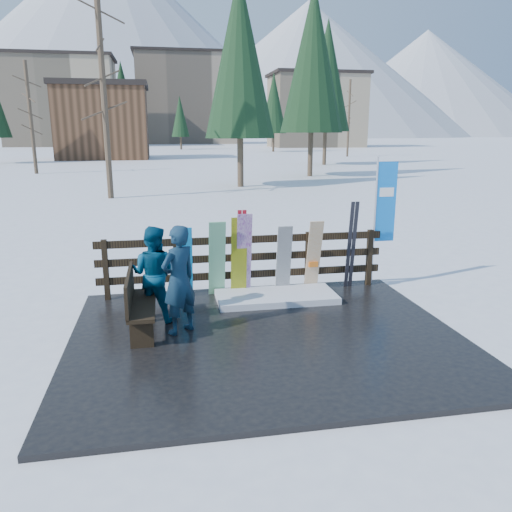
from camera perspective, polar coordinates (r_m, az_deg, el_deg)
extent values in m
plane|color=white|center=(7.90, 1.19, -9.52)|extent=(700.00, 700.00, 0.00)
cube|color=black|center=(7.89, 1.19, -9.25)|extent=(6.00, 5.00, 0.08)
cube|color=black|center=(9.69, -16.79, -1.55)|extent=(0.10, 0.10, 1.15)
cube|color=black|center=(9.62, -9.08, -1.21)|extent=(0.10, 0.10, 1.15)
cube|color=black|center=(9.73, -1.41, -0.86)|extent=(0.10, 0.10, 1.15)
cube|color=black|center=(10.02, 5.95, -0.50)|extent=(0.10, 0.10, 1.15)
cube|color=black|center=(10.45, 12.80, -0.17)|extent=(0.10, 0.10, 1.15)
cube|color=black|center=(9.79, -1.40, -2.13)|extent=(5.60, 0.05, 0.14)
cube|color=black|center=(9.70, -1.42, -0.14)|extent=(5.60, 0.05, 0.14)
cube|color=black|center=(9.62, -1.43, 1.88)|extent=(5.60, 0.05, 0.14)
cube|color=white|center=(9.41, 2.33, -4.66)|extent=(2.23, 1.00, 0.12)
cube|color=black|center=(8.02, -12.87, -5.45)|extent=(0.40, 1.50, 0.06)
cube|color=black|center=(7.54, -12.93, -8.57)|extent=(0.34, 0.06, 0.45)
cube|color=black|center=(8.66, -12.65, -5.55)|extent=(0.34, 0.06, 0.45)
cube|color=black|center=(7.95, -14.27, -3.67)|extent=(0.05, 1.50, 0.50)
cube|color=#109CED|center=(9.38, -8.11, -0.80)|extent=(0.27, 0.32, 1.39)
cube|color=silver|center=(9.41, -4.48, -0.35)|extent=(0.31, 0.41, 1.49)
cube|color=#F7FF12|center=(9.46, -1.97, -0.08)|extent=(0.30, 0.23, 1.54)
cube|color=silver|center=(9.46, -1.38, 0.14)|extent=(0.28, 0.29, 1.61)
cube|color=black|center=(9.64, 3.18, -0.41)|extent=(0.29, 0.24, 1.35)
cube|color=silver|center=(9.79, 6.60, 0.00)|extent=(0.27, 0.37, 1.44)
cube|color=#B21522|center=(9.51, -1.98, 0.41)|extent=(0.07, 0.33, 1.68)
cube|color=#B21522|center=(9.52, -1.44, 0.44)|extent=(0.07, 0.33, 1.68)
cube|color=black|center=(10.06, 10.61, 1.21)|extent=(0.08, 0.23, 1.77)
cube|color=black|center=(10.09, 11.08, 1.22)|extent=(0.08, 0.23, 1.77)
cylinder|color=silver|center=(10.38, 13.39, 3.81)|extent=(0.04, 0.04, 2.60)
cube|color=blue|center=(10.41, 14.63, 5.99)|extent=(0.42, 0.02, 1.60)
imported|color=#153B4D|center=(7.78, -8.81, -2.71)|extent=(0.75, 0.71, 1.71)
imported|color=navy|center=(8.41, -11.60, -1.98)|extent=(0.95, 0.86, 1.60)
cube|color=tan|center=(119.02, -21.30, 15.97)|extent=(22.00, 14.00, 18.00)
cube|color=black|center=(119.83, -21.72, 20.40)|extent=(23.10, 14.70, 0.60)
cube|color=gray|center=(137.52, -7.74, 17.22)|extent=(26.00, 16.00, 22.00)
cube|color=black|center=(138.62, -7.90, 21.89)|extent=(27.30, 16.80, 0.60)
cube|color=tan|center=(106.90, 6.88, 16.03)|extent=(18.00, 12.00, 14.00)
cube|color=black|center=(107.41, 7.00, 19.93)|extent=(18.90, 12.60, 0.60)
cube|color=brown|center=(62.44, -17.06, 14.25)|extent=(10.00, 8.00, 8.00)
cube|color=black|center=(62.64, -17.35, 18.17)|extent=(10.50, 8.40, 0.60)
cylinder|color=#382B1E|center=(25.29, -17.06, 17.95)|extent=(0.28, 0.28, 10.26)
cone|color=black|center=(29.53, -1.86, 18.72)|extent=(4.00, 4.00, 11.12)
cone|color=black|center=(36.74, 6.42, 18.64)|extent=(4.42, 4.42, 12.28)
cylinder|color=#382B1E|center=(42.19, -24.35, 14.14)|extent=(0.28, 0.28, 8.19)
cone|color=black|center=(49.67, 8.03, 17.56)|extent=(4.54, 4.54, 12.60)
cylinder|color=#382B1E|center=(66.40, 10.56, 15.19)|extent=(0.28, 0.28, 9.44)
cone|color=black|center=(67.28, -14.94, 15.63)|extent=(3.98, 3.98, 11.06)
cone|color=black|center=(81.04, 2.01, 15.87)|extent=(4.11, 4.11, 11.42)
cone|color=black|center=(92.16, -8.64, 14.68)|extent=(3.16, 3.16, 8.78)
cone|color=white|center=(352.87, -16.33, 22.82)|extent=(260.00, 260.00, 120.00)
cone|color=white|center=(332.07, 5.90, 20.37)|extent=(200.00, 200.00, 80.00)
cone|color=white|center=(384.16, 18.67, 18.13)|extent=(180.00, 180.00, 70.00)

